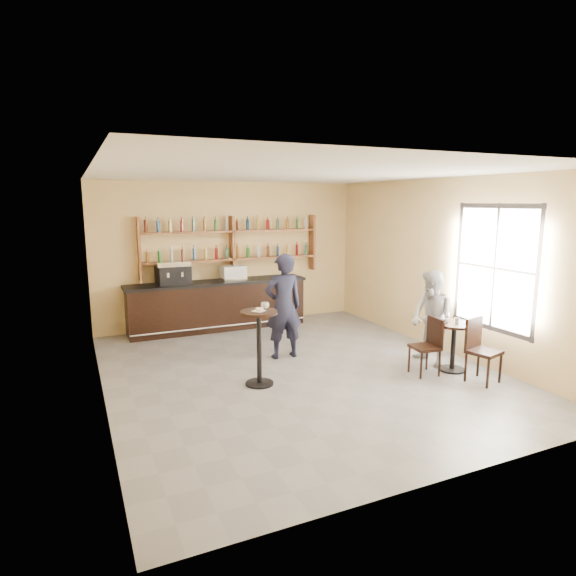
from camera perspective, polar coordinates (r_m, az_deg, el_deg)
name	(u,v)px	position (r m, az deg, el deg)	size (l,w,h in m)	color
floor	(297,371)	(8.11, 1.06, -9.76)	(7.00, 7.00, 0.00)	slate
ceiling	(298,173)	(7.63, 1.14, 13.45)	(7.00, 7.00, 0.00)	white
wall_back	(231,254)	(10.95, -6.82, 4.01)	(7.00, 7.00, 0.00)	#E4C281
wall_front	(455,326)	(4.85, 19.22, -4.29)	(7.00, 7.00, 0.00)	#E4C281
wall_left	(97,289)	(6.98, -21.72, -0.15)	(7.00, 7.00, 0.00)	#E4C281
wall_right	(443,265)	(9.39, 17.89, 2.56)	(7.00, 7.00, 0.00)	#E4C281
window_pane	(495,268)	(8.53, 23.29, 2.18)	(2.00, 2.00, 0.00)	white
window_frame	(494,268)	(8.53, 23.27, 2.18)	(0.04, 1.70, 2.10)	black
shelf_unit	(232,245)	(10.80, -6.63, 5.05)	(4.00, 0.26, 1.40)	brown
liquor_bottles	(232,238)	(10.79, -6.65, 5.95)	(3.68, 0.10, 1.00)	#8C5919
bar_counter	(218,305)	(10.66, -8.30, -2.01)	(3.93, 0.77, 1.06)	black
espresso_machine	(173,273)	(10.31, -13.47, 1.77)	(0.67, 0.43, 0.48)	black
pastry_case	(233,273)	(10.64, -6.55, 1.79)	(0.53, 0.42, 0.32)	silver
pedestal_table	(259,348)	(7.36, -3.44, -7.13)	(0.56, 0.56, 1.16)	black
napkin	(259,311)	(7.21, -3.49, -2.71)	(0.16, 0.16, 0.00)	white
donut	(260,309)	(7.19, -3.39, -2.54)	(0.12, 0.12, 0.04)	#D48B4D
cup_pedestal	(265,306)	(7.34, -2.75, -2.10)	(0.12, 0.12, 0.10)	white
man_main	(283,306)	(8.53, -0.55, -2.18)	(0.68, 0.45, 1.88)	black
cafe_table	(453,347)	(8.44, 18.98, -6.61)	(0.64, 0.64, 0.81)	black
cup_cafe	(457,320)	(8.36, 19.41, -3.62)	(0.09, 0.09, 0.08)	white
chair_west	(425,347)	(8.11, 15.91, -6.70)	(0.40, 0.40, 0.93)	black
chair_south	(484,351)	(8.05, 22.22, -6.95)	(0.43, 0.43, 1.00)	black
patron_second	(432,318)	(8.54, 16.68, -3.46)	(0.79, 0.62, 1.63)	#A1A1A6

